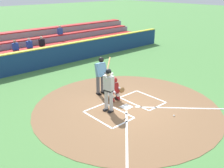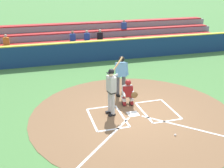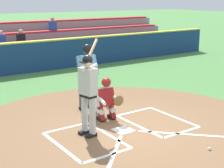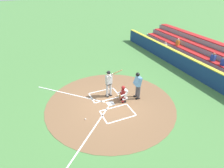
# 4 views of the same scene
# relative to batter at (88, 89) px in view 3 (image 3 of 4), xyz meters

# --- Properties ---
(ground_plane) EXTENTS (120.00, 120.00, 0.00)m
(ground_plane) POSITION_rel_batter_xyz_m (-0.81, 0.25, -1.10)
(ground_plane) COLOR #4C8442
(dirt_circle) EXTENTS (8.00, 8.00, 0.01)m
(dirt_circle) POSITION_rel_batter_xyz_m (-0.81, 0.25, -1.09)
(dirt_circle) COLOR brown
(dirt_circle) RESTS_ON ground
(home_plate_and_chalk) EXTENTS (7.93, 4.91, 0.01)m
(home_plate_and_chalk) POSITION_rel_batter_xyz_m (-0.81, 1.13, -1.08)
(home_plate_and_chalk) COLOR white
(home_plate_and_chalk) RESTS_ON dirt_circle
(batter) EXTENTS (0.86, 0.86, 2.13)m
(batter) POSITION_rel_batter_xyz_m (0.00, 0.00, 0.00)
(batter) COLOR #BCBCBC
(batter) RESTS_ON ground
(catcher) EXTENTS (0.59, 0.65, 1.13)m
(catcher) POSITION_rel_batter_xyz_m (-0.89, -0.59, -0.51)
(catcher) COLOR black
(catcher) RESTS_ON ground
(plate_umpire) EXTENTS (0.59, 0.42, 1.86)m
(plate_umpire) POSITION_rel_batter_xyz_m (-0.90, -1.58, -0.02)
(plate_umpire) COLOR #4C4C51
(plate_umpire) RESTS_ON ground
(baseball) EXTENTS (0.07, 0.07, 0.07)m
(baseball) POSITION_rel_batter_xyz_m (-1.63, 2.13, -1.06)
(baseball) COLOR white
(baseball) RESTS_ON ground
(backstop_wall) EXTENTS (22.00, 0.36, 1.31)m
(backstop_wall) POSITION_rel_batter_xyz_m (-0.81, -7.25, -0.45)
(backstop_wall) COLOR navy
(backstop_wall) RESTS_ON ground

